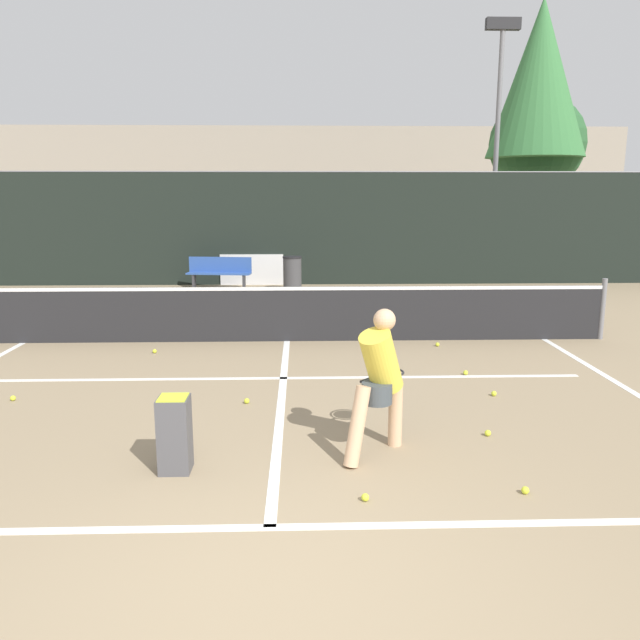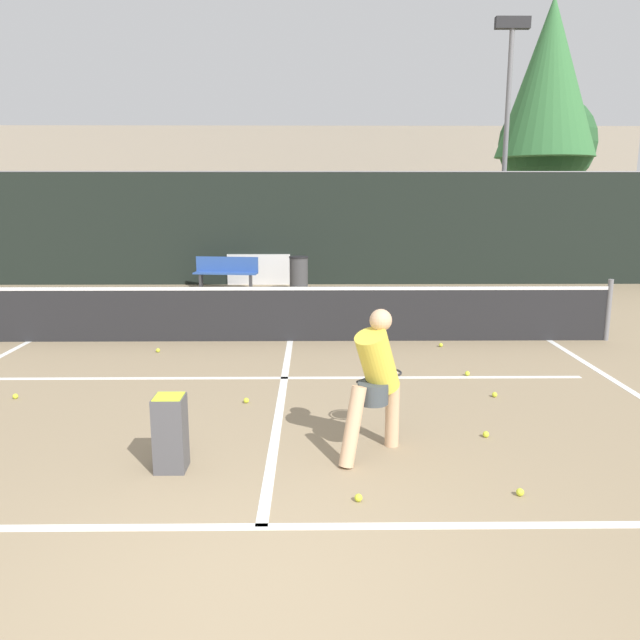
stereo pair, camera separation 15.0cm
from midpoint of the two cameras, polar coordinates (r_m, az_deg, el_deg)
The scene contains 25 objects.
ground_plane at distance 4.37m, azimuth -5.24°, elevation -23.55°, with size 100.00×100.00×0.00m, color #937F60.
court_baseline_near at distance 5.04m, azimuth -4.49°, elevation -18.32°, with size 11.00×0.10×0.01m, color white.
court_service_line at distance 8.67m, azimuth -2.78°, elevation -5.30°, with size 8.25×0.10×0.01m, color white.
court_center_mark at distance 7.85m, azimuth -3.01°, elevation -7.11°, with size 0.10×6.15×0.01m, color white.
court_sideline_right at distance 8.89m, azimuth 27.64°, elevation -6.21°, with size 0.10×7.15×0.01m, color white.
net at distance 10.71m, azimuth -2.37°, elevation 0.73°, with size 11.09×0.09×1.07m.
fence_back at distance 17.46m, azimuth -1.72°, elevation 8.33°, with size 24.00×0.06×3.11m.
player_practicing at distance 6.03m, azimuth 5.84°, elevation -5.24°, with size 0.79×1.16×1.44m.
tennis_ball_scattered_0 at distance 8.18m, azimuth 16.19°, elevation -6.57°, with size 0.07×0.07×0.07m, color #D1E033.
tennis_ball_scattered_2 at distance 8.64m, azimuth -25.64°, elevation -6.30°, with size 0.07×0.07×0.07m, color #D1E033.
tennis_ball_scattered_3 at distance 5.73m, azimuth 18.57°, elevation -14.70°, with size 0.07×0.07×0.07m, color #D1E033.
tennis_ball_scattered_4 at distance 5.38m, azimuth 4.36°, elevation -15.90°, with size 0.07×0.07×0.07m, color #D1E033.
tennis_ball_scattered_5 at distance 10.59m, azimuth 11.39°, elevation -2.25°, with size 0.07×0.07×0.07m, color #D1E033.
tennis_ball_scattered_6 at distance 6.87m, azimuth 15.54°, elevation -10.04°, with size 0.07×0.07×0.07m, color #D1E033.
tennis_ball_scattered_7 at distance 7.69m, azimuth -6.20°, elevation -7.32°, with size 0.07×0.07×0.07m, color #D1E033.
tennis_ball_scattered_8 at distance 9.02m, azimuth 13.79°, elevation -4.77°, with size 0.07×0.07×0.07m, color #D1E033.
tennis_ball_scattered_9 at distance 10.34m, azimuth -14.20°, elevation -2.71°, with size 0.07×0.07×0.07m, color #D1E033.
ball_hopper at distance 5.93m, azimuth -12.81°, elevation -9.89°, with size 0.28×0.28×0.71m.
courtside_bench at distance 16.77m, azimuth -8.32°, elevation 4.39°, with size 1.72×0.60×0.86m.
trash_bin at distance 16.30m, azimuth -1.69°, elevation 4.25°, with size 0.50×0.50×0.91m.
parked_car at distance 19.55m, azimuth -4.87°, elevation 5.83°, with size 1.76×4.20×1.42m.
floodlight_mast at distance 22.09m, azimuth 16.97°, elevation 17.76°, with size 1.10×0.24×7.96m.
tree_west at distance 24.64m, azimuth 20.21°, elevation 14.87°, with size 3.39×3.39×5.97m.
tree_mid at distance 23.99m, azimuth 20.41°, elevation 20.00°, with size 3.37×3.37×8.99m.
building_far at distance 35.77m, azimuth -1.19°, elevation 12.31°, with size 36.00×2.40×6.07m, color gray.
Camera 2 is at (0.40, -3.57, 2.50)m, focal length 35.00 mm.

